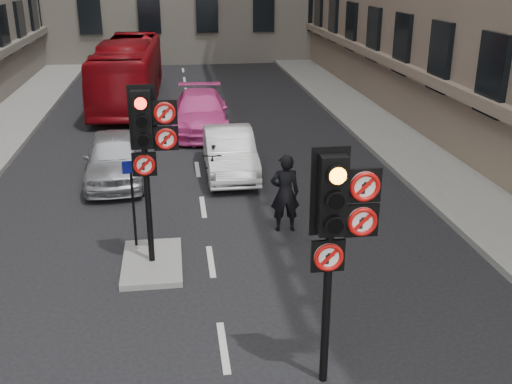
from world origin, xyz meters
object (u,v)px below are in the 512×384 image
object	(u,v)px
car_white	(229,152)
info_sign	(132,192)
motorcyclist	(285,193)
signal_near	(337,220)
bus_red	(129,72)
car_pink	(200,112)
car_silver	(114,157)
motorcycle	(213,167)
signal_far	(148,138)

from	to	relation	value
car_white	info_sign	distance (m)	5.44
motorcyclist	info_sign	size ratio (longest dim) A/B	0.96
signal_near	bus_red	size ratio (longest dim) A/B	0.36
car_pink	info_sign	distance (m)	9.91
car_silver	motorcycle	size ratio (longest dim) A/B	2.22
car_pink	motorcycle	world-z (taller)	car_pink
motorcycle	signal_near	bearing A→B (deg)	-75.64
signal_near	info_sign	size ratio (longest dim) A/B	1.86
signal_far	info_sign	bearing A→B (deg)	120.48
motorcyclist	info_sign	world-z (taller)	info_sign
car_silver	bus_red	size ratio (longest dim) A/B	0.41
signal_near	car_white	bearing A→B (deg)	93.34
car_silver	car_white	world-z (taller)	car_silver
bus_red	motorcyclist	bearing A→B (deg)	-70.96
bus_red	info_sign	xyz separation A→B (m)	(0.95, -14.85, -0.01)
signal_near	info_sign	xyz separation A→B (m)	(-3.04, 4.74, -1.22)
signal_far	motorcyclist	distance (m)	3.67
motorcycle	car_pink	bearing A→B (deg)	97.55
signal_far	motorcycle	xyz separation A→B (m)	(1.50, 4.52, -2.16)
signal_near	bus_red	distance (m)	20.03
signal_far	car_pink	world-z (taller)	signal_far
signal_far	motorcycle	size ratio (longest dim) A/B	1.99
bus_red	car_pink	bearing A→B (deg)	-58.92
signal_far	car_pink	bearing A→B (deg)	82.13
car_white	car_pink	bearing A→B (deg)	96.92
car_pink	info_sign	world-z (taller)	info_sign
signal_near	signal_far	xyz separation A→B (m)	(-2.60, 4.00, 0.12)
car_white	motorcyclist	distance (m)	4.28
car_white	motorcyclist	xyz separation A→B (m)	(0.87, -4.18, 0.27)
car_pink	car_white	bearing A→B (deg)	-80.41
bus_red	car_white	bearing A→B (deg)	-68.92
car_pink	bus_red	world-z (taller)	bus_red
car_white	car_pink	world-z (taller)	car_pink
car_silver	bus_red	bearing A→B (deg)	87.53
signal_far	car_white	bearing A→B (deg)	69.74
car_white	bus_red	xyz separation A→B (m)	(-3.43, 10.05, 0.72)
signal_near	car_pink	distance (m)	14.62
motorcyclist	signal_near	bearing A→B (deg)	88.02
signal_far	info_sign	size ratio (longest dim) A/B	1.86
signal_near	car_pink	bearing A→B (deg)	94.58
motorcyclist	info_sign	distance (m)	3.43
signal_near	signal_far	size ratio (longest dim) A/B	1.00
signal_near	car_pink	xyz separation A→B (m)	(-1.16, 14.45, -1.88)
signal_near	motorcyclist	distance (m)	5.61
car_white	bus_red	distance (m)	10.65
signal_far	bus_red	world-z (taller)	signal_far
motorcyclist	bus_red	bearing A→B (deg)	-71.84
signal_near	motorcycle	bearing A→B (deg)	97.36
motorcyclist	car_pink	bearing A→B (deg)	-79.47
car_silver	motorcyclist	distance (m)	5.78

